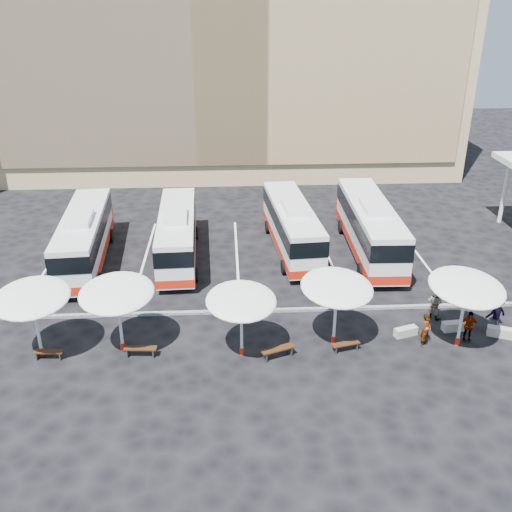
{
  "coord_description": "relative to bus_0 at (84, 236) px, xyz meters",
  "views": [
    {
      "loc": [
        -0.59,
        -26.28,
        15.61
      ],
      "look_at": [
        1.0,
        3.0,
        2.2
      ],
      "focal_mm": 40.0,
      "sensor_mm": 36.0,
      "label": 1
    }
  ],
  "objects": [
    {
      "name": "bay_lines",
      "position": [
        9.61,
        0.57,
        -1.8
      ],
      "size": [
        24.15,
        12.0,
        0.01
      ],
      "color": "white",
      "rests_on": "ground"
    },
    {
      "name": "bus_2",
      "position": [
        13.31,
        1.35,
        -0.04
      ],
      "size": [
        3.15,
        11.07,
        3.47
      ],
      "rotation": [
        0.0,
        0.0,
        0.08
      ],
      "color": "white",
      "rests_on": "ground"
    },
    {
      "name": "sunshade_2",
      "position": [
        9.58,
        -10.9,
        1.1
      ],
      "size": [
        3.86,
        3.9,
        3.43
      ],
      "rotation": [
        0.0,
        0.0,
        0.2
      ],
      "color": "white",
      "rests_on": "ground"
    },
    {
      "name": "passenger_1",
      "position": [
        19.9,
        -8.01,
        -0.93
      ],
      "size": [
        1.06,
        1.09,
        1.76
      ],
      "primitive_type": "imported",
      "rotation": [
        0.0,
        0.0,
        2.25
      ],
      "color": "black",
      "rests_on": "ground"
    },
    {
      "name": "passenger_2",
      "position": [
        20.77,
        -10.29,
        -0.99
      ],
      "size": [
        1.03,
        0.6,
        1.64
      ],
      "primitive_type": "imported",
      "rotation": [
        0.0,
        0.0,
        -0.22
      ],
      "color": "black",
      "rests_on": "ground"
    },
    {
      "name": "conc_bench_2",
      "position": [
        22.62,
        -10.01,
        -1.57
      ],
      "size": [
        1.36,
        0.89,
        0.49
      ],
      "primitive_type": "cube",
      "rotation": [
        0.0,
        0.0,
        -0.39
      ],
      "color": "gray",
      "rests_on": "ground"
    },
    {
      "name": "wood_bench_2",
      "position": [
        11.27,
        -11.22,
        -1.43
      ],
      "size": [
        1.68,
        0.99,
        0.5
      ],
      "rotation": [
        0.0,
        0.0,
        0.37
      ],
      "color": "black",
      "rests_on": "ground"
    },
    {
      "name": "bus_1",
      "position": [
        5.8,
        0.44,
        -0.07
      ],
      "size": [
        2.8,
        10.79,
        3.4
      ],
      "rotation": [
        0.0,
        0.0,
        0.04
      ],
      "color": "white",
      "rests_on": "ground"
    },
    {
      "name": "sunshade_3",
      "position": [
        14.13,
        -10.16,
        1.27
      ],
      "size": [
        4.38,
        4.41,
        3.63
      ],
      "rotation": [
        0.0,
        0.0,
        0.32
      ],
      "color": "white",
      "rests_on": "ground"
    },
    {
      "name": "wood_bench_0",
      "position": [
        0.5,
        -10.76,
        -1.49
      ],
      "size": [
        1.4,
        0.45,
        0.42
      ],
      "rotation": [
        0.0,
        0.0,
        -0.06
      ],
      "color": "black",
      "rests_on": "ground"
    },
    {
      "name": "conc_bench_0",
      "position": [
        17.88,
        -9.67,
        -1.59
      ],
      "size": [
        1.26,
        0.75,
        0.45
      ],
      "primitive_type": "cube",
      "rotation": [
        0.0,
        0.0,
        0.31
      ],
      "color": "gray",
      "rests_on": "ground"
    },
    {
      "name": "sunshade_4",
      "position": [
        20.16,
        -10.66,
        1.38
      ],
      "size": [
        4.49,
        4.52,
        3.75
      ],
      "rotation": [
        0.0,
        0.0,
        0.3
      ],
      "color": "white",
      "rests_on": "ground"
    },
    {
      "name": "bus_3",
      "position": [
        18.35,
        0.64,
        0.1
      ],
      "size": [
        2.99,
        11.86,
        3.74
      ],
      "rotation": [
        0.0,
        0.0,
        -0.03
      ],
      "color": "white",
      "rests_on": "ground"
    },
    {
      "name": "wood_bench_1",
      "position": [
        4.78,
        -10.77,
        -1.45
      ],
      "size": [
        1.57,
        0.53,
        0.47
      ],
      "rotation": [
        0.0,
        0.0,
        -0.08
      ],
      "color": "black",
      "rests_on": "ground"
    },
    {
      "name": "conc_bench_1",
      "position": [
        20.53,
        -9.31,
        -1.57
      ],
      "size": [
        1.32,
        0.56,
        0.48
      ],
      "primitive_type": "cube",
      "rotation": [
        0.0,
        0.0,
        0.1
      ],
      "color": "gray",
      "rests_on": "ground"
    },
    {
      "name": "sunshade_0",
      "position": [
        0.06,
        -10.44,
        1.29
      ],
      "size": [
        3.6,
        3.64,
        3.65
      ],
      "rotation": [
        0.0,
        0.0,
        0.03
      ],
      "color": "white",
      "rests_on": "ground"
    },
    {
      "name": "passenger_3",
      "position": [
        22.63,
        -9.18,
        -0.93
      ],
      "size": [
        1.25,
        0.88,
        1.76
      ],
      "primitive_type": "imported",
      "rotation": [
        0.0,
        0.0,
        3.35
      ],
      "color": "black",
      "rests_on": "ground"
    },
    {
      "name": "sunshade_1",
      "position": [
        3.85,
        -10.22,
        1.3
      ],
      "size": [
        3.62,
        3.66,
        3.66
      ],
      "rotation": [
        0.0,
        0.0,
        -0.03
      ],
      "color": "white",
      "rests_on": "ground"
    },
    {
      "name": "bus_0",
      "position": [
        0.0,
        0.0,
        0.0
      ],
      "size": [
        3.22,
        11.31,
        3.54
      ],
      "rotation": [
        0.0,
        0.0,
        0.08
      ],
      "color": "white",
      "rests_on": "ground"
    },
    {
      "name": "sandstone_building",
      "position": [
        9.61,
        24.44,
        10.82
      ],
      "size": [
        42.0,
        18.25,
        29.6
      ],
      "color": "tan",
      "rests_on": "ground"
    },
    {
      "name": "passenger_0",
      "position": [
        18.55,
        -10.58,
        -0.95
      ],
      "size": [
        0.73,
        0.74,
        1.73
      ],
      "primitive_type": "imported",
      "rotation": [
        0.0,
        0.0,
        0.83
      ],
      "color": "black",
      "rests_on": "ground"
    },
    {
      "name": "wood_bench_3",
      "position": [
        14.58,
        -10.85,
        -1.48
      ],
      "size": [
        1.44,
        0.7,
        0.43
      ],
      "rotation": [
        0.0,
        0.0,
        0.25
      ],
      "color": "black",
      "rests_on": "ground"
    },
    {
      "name": "curb_divider",
      "position": [
        9.61,
        -6.93,
        -1.73
      ],
      "size": [
        34.0,
        0.25,
        0.15
      ],
      "primitive_type": "cube",
      "color": "black",
      "rests_on": "ground"
    },
    {
      "name": "ground",
      "position": [
        9.61,
        -7.43,
        -1.81
      ],
      "size": [
        120.0,
        120.0,
        0.0
      ],
      "primitive_type": "plane",
      "color": "black",
      "rests_on": "ground"
    }
  ]
}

